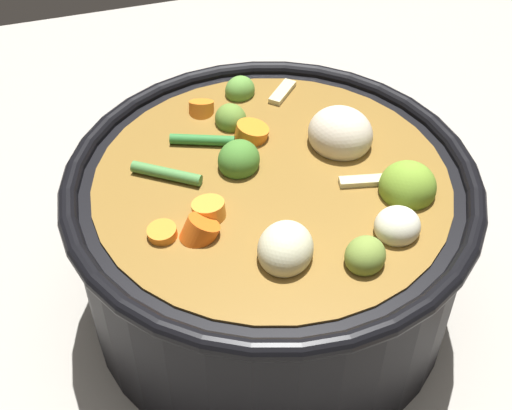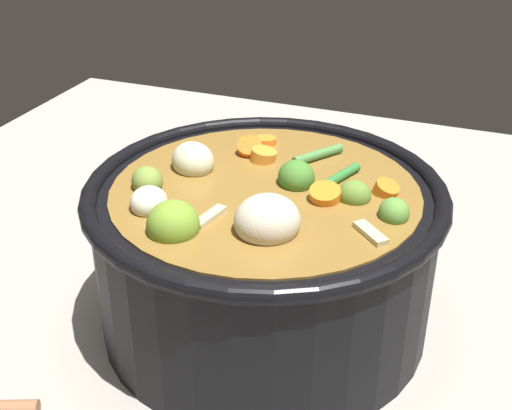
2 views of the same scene
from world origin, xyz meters
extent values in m
plane|color=#9E998E|center=(0.00, 0.00, 0.00)|extent=(1.10, 1.10, 0.00)
cylinder|color=black|center=(0.00, 0.00, 0.07)|extent=(0.30, 0.30, 0.14)
torus|color=black|center=(0.00, 0.00, 0.14)|extent=(0.32, 0.32, 0.02)
cylinder|color=olive|center=(0.00, 0.00, 0.07)|extent=(0.27, 0.27, 0.13)
ellipsoid|color=#5C923A|center=(0.11, -0.01, 0.14)|extent=(0.04, 0.04, 0.02)
ellipsoid|color=olive|center=(-0.04, -0.09, 0.15)|extent=(0.06, 0.06, 0.04)
ellipsoid|color=olive|center=(0.08, 0.01, 0.14)|extent=(0.03, 0.03, 0.03)
ellipsoid|color=#457E2D|center=(0.02, 0.02, 0.15)|extent=(0.05, 0.05, 0.03)
ellipsoid|color=olive|center=(-0.10, -0.03, 0.15)|extent=(0.04, 0.04, 0.03)
cylinder|color=orange|center=(0.10, 0.03, 0.14)|extent=(0.03, 0.03, 0.02)
cylinder|color=orange|center=(-0.04, 0.06, 0.14)|extent=(0.03, 0.03, 0.03)
cylinder|color=orange|center=(-0.02, 0.05, 0.14)|extent=(0.03, 0.03, 0.02)
cylinder|color=orange|center=(-0.03, 0.09, 0.14)|extent=(0.02, 0.02, 0.01)
cylinder|color=orange|center=(0.05, 0.00, 0.14)|extent=(0.03, 0.03, 0.02)
ellipsoid|color=beige|center=(0.03, -0.06, 0.15)|extent=(0.07, 0.07, 0.04)
ellipsoid|color=beige|center=(-0.08, 0.01, 0.15)|extent=(0.06, 0.05, 0.03)
ellipsoid|color=beige|center=(-0.08, -0.07, 0.15)|extent=(0.04, 0.04, 0.03)
cylinder|color=#4A8642|center=(0.03, 0.07, 0.14)|extent=(0.04, 0.05, 0.01)
cylinder|color=#307934|center=(0.06, 0.04, 0.14)|extent=(0.03, 0.05, 0.01)
cube|color=beige|center=(-0.02, -0.06, 0.14)|extent=(0.02, 0.04, 0.01)
cube|color=beige|center=(0.10, -0.04, 0.14)|extent=(0.03, 0.03, 0.01)
camera|label=1|loc=(-0.38, 0.13, 0.50)|focal=50.18mm
camera|label=2|loc=(0.18, -0.49, 0.42)|focal=48.25mm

